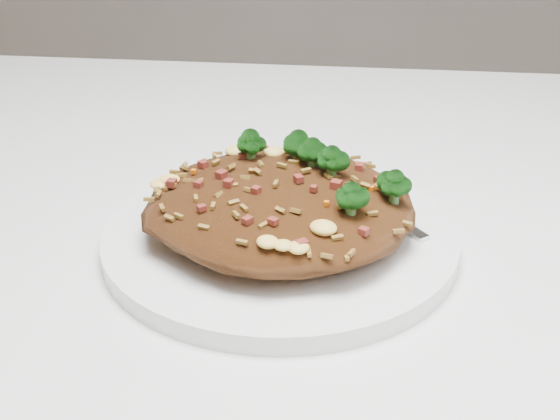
{
  "coord_description": "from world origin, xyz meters",
  "views": [
    {
      "loc": [
        0.07,
        -0.49,
        1.03
      ],
      "look_at": [
        0.02,
        -0.02,
        0.78
      ],
      "focal_mm": 50.0,
      "sensor_mm": 36.0,
      "label": 1
    }
  ],
  "objects_px": {
    "fried_rice": "(282,196)",
    "fork": "(360,198)",
    "plate": "(280,237)",
    "dining_table": "(254,330)"
  },
  "relations": [
    {
      "from": "plate",
      "to": "fried_rice",
      "type": "distance_m",
      "value": 0.03
    },
    {
      "from": "dining_table",
      "to": "fried_rice",
      "type": "bearing_deg",
      "value": -37.68
    },
    {
      "from": "dining_table",
      "to": "fried_rice",
      "type": "relative_size",
      "value": 6.39
    },
    {
      "from": "fork",
      "to": "dining_table",
      "type": "bearing_deg",
      "value": -106.24
    },
    {
      "from": "fried_rice",
      "to": "fork",
      "type": "relative_size",
      "value": 1.38
    },
    {
      "from": "plate",
      "to": "fork",
      "type": "bearing_deg",
      "value": 42.69
    },
    {
      "from": "fried_rice",
      "to": "fork",
      "type": "bearing_deg",
      "value": 42.87
    },
    {
      "from": "fork",
      "to": "fried_rice",
      "type": "bearing_deg",
      "value": -85.59
    },
    {
      "from": "fried_rice",
      "to": "fork",
      "type": "height_order",
      "value": "fried_rice"
    },
    {
      "from": "dining_table",
      "to": "plate",
      "type": "bearing_deg",
      "value": -39.81
    }
  ]
}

